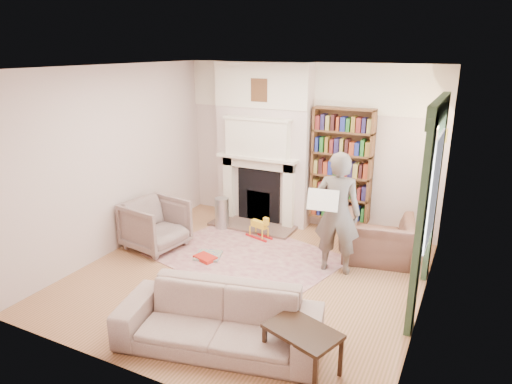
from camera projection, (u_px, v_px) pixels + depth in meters
The scene contains 25 objects.
floor at pixel (248, 276), 6.34m from camera, with size 4.50×4.50×0.00m, color olive.
ceiling at pixel (247, 67), 5.49m from camera, with size 4.50×4.50×0.00m, color white.
wall_back at pixel (308, 147), 7.83m from camera, with size 4.50×4.50×0.00m, color beige.
wall_front at pixel (129, 242), 3.99m from camera, with size 4.50×4.50×0.00m, color beige.
wall_left at pixel (115, 161), 6.87m from camera, with size 4.50×4.50×0.00m, color beige.
wall_right at pixel (431, 204), 4.96m from camera, with size 4.50×4.50×0.00m, color beige.
fireplace at pixel (263, 145), 7.98m from camera, with size 1.70×0.58×2.80m.
bookcase at pixel (342, 165), 7.52m from camera, with size 1.00×0.24×1.85m, color brown.
window at pixel (434, 190), 5.29m from camera, with size 0.02×0.90×1.30m, color silver.
curtain_left at pixel (420, 230), 4.79m from camera, with size 0.07×0.32×2.40m, color #314D34.
curtain_right at pixel (435, 193), 5.98m from camera, with size 0.07×0.32×2.40m, color #314D34.
pelmet at pixel (440, 109), 5.03m from camera, with size 0.09×1.70×0.24m, color #314D34.
wall_sconce at pixel (431, 135), 6.18m from camera, with size 0.20×0.24×0.24m, color gold, non-canonical shape.
rug at pixel (246, 256), 6.91m from camera, with size 2.57×1.98×0.01m, color #C7AC96.
armchair_reading at pixel (377, 239), 6.71m from camera, with size 1.02×0.89×0.66m, color #4C2E28.
armchair_left at pixel (156, 225), 7.11m from camera, with size 0.82×0.85×0.77m, color gray.
sofa at pixel (219, 319), 4.77m from camera, with size 2.13×0.83×0.62m, color #BDB29C.
man_reading at pixel (337, 213), 6.23m from camera, with size 0.63×0.41×1.73m, color #584F46.
newspaper at pixel (323, 200), 6.05m from camera, with size 0.41×0.02×0.29m, color white.
coffee_table at pixel (302, 349), 4.44m from camera, with size 0.70×0.45×0.45m, color black, non-canonical shape.
paraffin_heater at pixel (222, 213), 7.92m from camera, with size 0.24×0.24×0.55m, color #A6A9AD.
rocking_horse at pixel (259, 227), 7.52m from camera, with size 0.46×0.18×0.40m, color yellow, non-canonical shape.
board_game at pixel (208, 256), 6.88m from camera, with size 0.38×0.38×0.03m, color gold.
game_box_lid at pixel (205, 258), 6.78m from camera, with size 0.33×0.22×0.05m, color red.
comic_annuals at pixel (244, 294), 5.83m from camera, with size 0.78×0.56×0.02m.
Camera 1 is at (2.63, -5.04, 3.04)m, focal length 32.00 mm.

